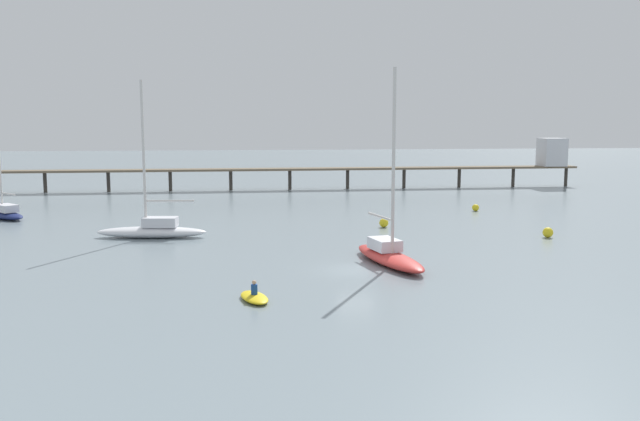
% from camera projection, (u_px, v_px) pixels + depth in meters
% --- Properties ---
extents(ground_plane, '(400.00, 400.00, 0.00)m').
position_uv_depth(ground_plane, '(356.00, 270.00, 42.81)').
color(ground_plane, gray).
extents(pier, '(88.16, 3.51, 7.42)m').
position_uv_depth(pier, '(394.00, 163.00, 96.71)').
color(pier, brown).
rests_on(pier, ground_plane).
extents(sailboat_navy, '(6.21, 6.61, 11.14)m').
position_uv_depth(sailboat_navy, '(5.00, 212.00, 65.88)').
color(sailboat_navy, navy).
rests_on(sailboat_navy, ground_plane).
extents(sailboat_red, '(4.21, 9.64, 13.33)m').
position_uv_depth(sailboat_red, '(389.00, 253.00, 44.73)').
color(sailboat_red, red).
rests_on(sailboat_red, ground_plane).
extents(sailboat_white, '(9.50, 3.33, 13.23)m').
position_uv_depth(sailboat_white, '(153.00, 228.00, 54.93)').
color(sailboat_white, white).
rests_on(sailboat_white, ground_plane).
extents(dinghy_yellow, '(2.04, 3.13, 1.14)m').
position_uv_depth(dinghy_yellow, '(254.00, 297.00, 35.43)').
color(dinghy_yellow, yellow).
rests_on(dinghy_yellow, ground_plane).
extents(mooring_buoy_inner, '(0.85, 0.85, 0.85)m').
position_uv_depth(mooring_buoy_inner, '(384.00, 223.00, 60.40)').
color(mooring_buoy_inner, yellow).
rests_on(mooring_buoy_inner, ground_plane).
extents(mooring_buoy_mid, '(0.77, 0.77, 0.77)m').
position_uv_depth(mooring_buoy_mid, '(476.00, 208.00, 71.66)').
color(mooring_buoy_mid, yellow).
rests_on(mooring_buoy_mid, ground_plane).
extents(mooring_buoy_near, '(0.88, 0.88, 0.88)m').
position_uv_depth(mooring_buoy_near, '(548.00, 232.00, 54.98)').
color(mooring_buoy_near, yellow).
rests_on(mooring_buoy_near, ground_plane).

